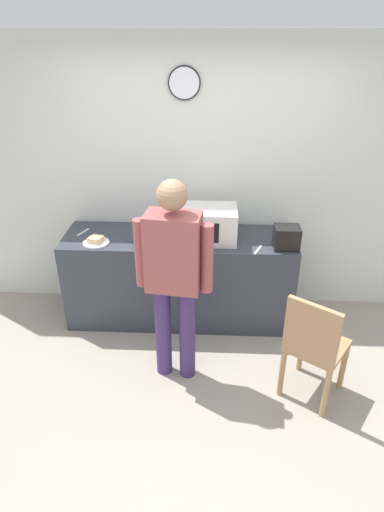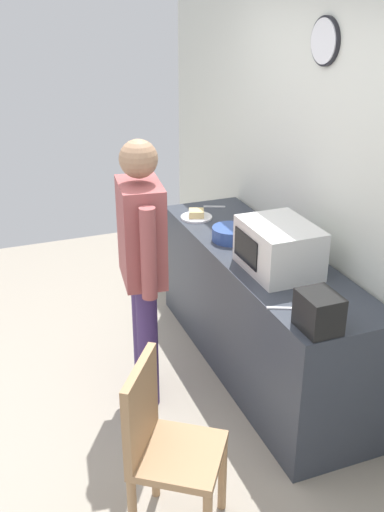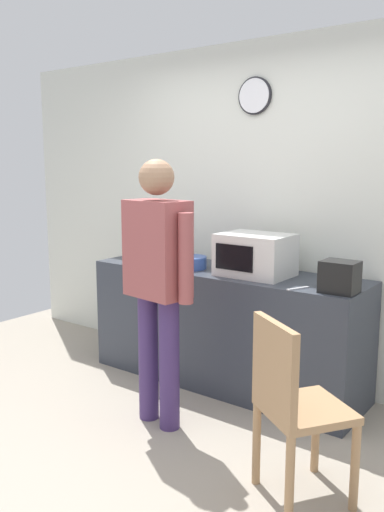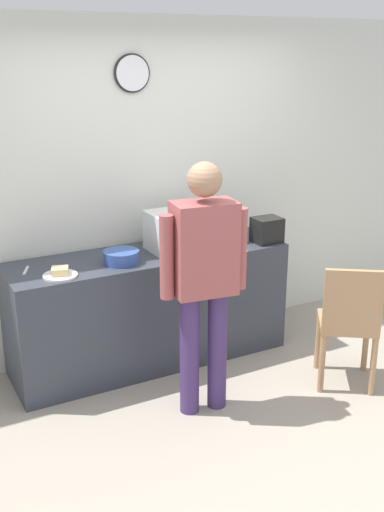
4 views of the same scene
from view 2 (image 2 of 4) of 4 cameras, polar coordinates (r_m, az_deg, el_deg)
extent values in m
plane|color=#9E9384|center=(3.89, -9.41, -15.55)|extent=(6.00, 6.00, 0.00)
cube|color=silver|center=(3.80, 13.50, 5.73)|extent=(5.40, 0.10, 2.60)
cylinder|color=white|center=(3.72, 12.57, 19.41)|extent=(0.26, 0.03, 0.26)
cylinder|color=black|center=(3.72, 12.61, 19.41)|extent=(0.28, 0.02, 0.28)
cube|color=#333842|center=(4.12, 6.36, -5.27)|extent=(2.15, 0.62, 0.89)
cube|color=silver|center=(3.63, 8.32, 0.80)|extent=(0.50, 0.38, 0.30)
cube|color=black|center=(3.59, 5.16, 0.72)|extent=(0.30, 0.01, 0.18)
cylinder|color=white|center=(4.47, 0.43, 3.72)|extent=(0.24, 0.24, 0.01)
cube|color=#DEC17D|center=(4.46, 0.43, 4.11)|extent=(0.14, 0.14, 0.05)
cylinder|color=#33519E|center=(4.07, 3.74, 2.14)|extent=(0.26, 0.26, 0.09)
cube|color=black|center=(3.06, 12.03, -5.25)|extent=(0.22, 0.18, 0.20)
cube|color=silver|center=(4.70, 2.15, 4.74)|extent=(0.09, 0.16, 0.01)
cube|color=silver|center=(3.26, 8.63, -4.94)|extent=(0.09, 0.16, 0.01)
cylinder|color=#402B61|center=(3.76, -4.24, -8.62)|extent=(0.13, 0.13, 0.85)
cylinder|color=#402B61|center=(3.93, -4.73, -7.06)|extent=(0.13, 0.13, 0.85)
cube|color=#9E4C4C|center=(3.51, -4.88, 2.27)|extent=(0.43, 0.29, 0.60)
cylinder|color=#9E4C4C|center=(3.30, -4.18, 0.19)|extent=(0.09, 0.09, 0.54)
cylinder|color=#9E4C4C|center=(3.75, -5.46, 3.25)|extent=(0.09, 0.09, 0.54)
sphere|color=#A37A5B|center=(3.37, -5.15, 9.24)|extent=(0.22, 0.22, 0.22)
cylinder|color=#A87F56|center=(3.21, 2.93, -20.08)|extent=(0.04, 0.04, 0.45)
cylinder|color=#A87F56|center=(3.28, -3.55, -19.03)|extent=(0.04, 0.04, 0.45)
cube|color=#A87F56|center=(2.95, -1.25, -18.49)|extent=(0.56, 0.56, 0.04)
cube|color=#A87F56|center=(2.83, -4.94, -14.20)|extent=(0.35, 0.26, 0.45)
camera|label=1|loc=(3.43, -57.85, 16.29)|focal=30.29mm
camera|label=3|loc=(2.07, -70.59, -16.38)|focal=37.47mm
camera|label=4|loc=(5.50, -48.88, 15.33)|focal=43.55mm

